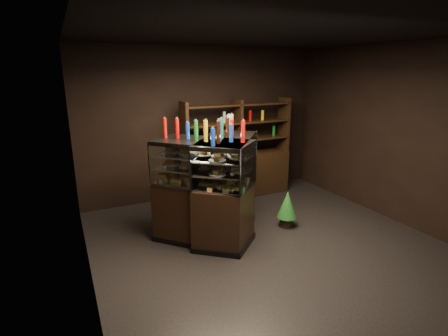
{
  "coord_description": "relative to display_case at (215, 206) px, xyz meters",
  "views": [
    {
      "loc": [
        -2.65,
        -4.06,
        2.56
      ],
      "look_at": [
        -0.59,
        0.3,
        1.2
      ],
      "focal_mm": 28.0,
      "sensor_mm": 36.0,
      "label": 1
    }
  ],
  "objects": [
    {
      "name": "ground",
      "position": [
        0.62,
        -0.56,
        -0.53
      ],
      "size": [
        5.0,
        5.0,
        0.0
      ],
      "primitive_type": "plane",
      "color": "black",
      "rests_on": "ground"
    },
    {
      "name": "room_shell",
      "position": [
        0.62,
        -0.56,
        1.42
      ],
      "size": [
        5.02,
        5.02,
        3.01
      ],
      "color": "black",
      "rests_on": "ground"
    },
    {
      "name": "display_case",
      "position": [
        0.0,
        0.0,
        0.0
      ],
      "size": [
        1.89,
        1.59,
        1.58
      ],
      "rotation": [
        0.0,
        0.0,
        0.04
      ],
      "color": "black",
      "rests_on": "ground"
    },
    {
      "name": "food_display",
      "position": [
        0.0,
        -0.0,
        0.68
      ],
      "size": [
        1.4,
        1.12,
        0.48
      ],
      "color": "#CA9648",
      "rests_on": "display_case"
    },
    {
      "name": "bottles_top",
      "position": [
        -0.0,
        0.0,
        1.19
      ],
      "size": [
        1.22,
        0.99,
        0.3
      ],
      "color": "black",
      "rests_on": "display_case"
    },
    {
      "name": "potted_conifer",
      "position": [
        1.24,
        -0.16,
        -0.12
      ],
      "size": [
        0.33,
        0.33,
        0.71
      ],
      "rotation": [
        0.0,
        0.0,
        -0.14
      ],
      "color": "black",
      "rests_on": "ground"
    },
    {
      "name": "back_shelving",
      "position": [
        1.15,
        1.49,
        0.08
      ],
      "size": [
        2.3,
        0.45,
        2.0
      ],
      "rotation": [
        0.0,
        0.0,
        0.01
      ],
      "color": "black",
      "rests_on": "ground"
    }
  ]
}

